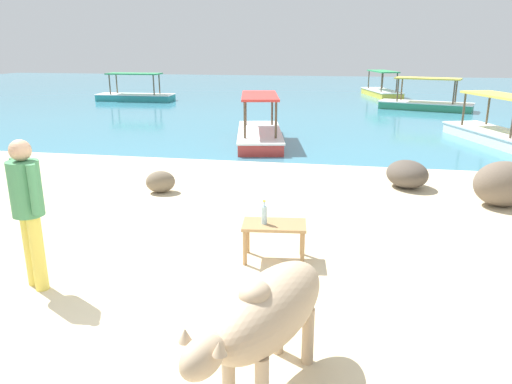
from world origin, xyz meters
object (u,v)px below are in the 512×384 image
boat_red (260,133)px  boat_yellow (381,91)px  bottle (264,214)px  person_standing (28,204)px  low_bench_table (274,230)px  boat_white (497,132)px  boat_green (426,103)px  cow (268,312)px  boat_teal (136,95)px

boat_red → boat_yellow: bearing=-27.6°
bottle → person_standing: size_ratio=0.18×
bottle → low_bench_table: bearing=14.5°
low_bench_table → person_standing: size_ratio=0.50×
boat_white → boat_green: 7.03m
low_bench_table → boat_yellow: size_ratio=0.21×
boat_red → boat_green: size_ratio=0.99×
person_standing → boat_red: size_ratio=0.42×
bottle → boat_green: bearing=75.5°
boat_red → boat_green: (5.45, 8.19, 0.00)m
cow → boat_green: (3.65, 17.97, -0.39)m
cow → person_standing: bearing=-92.5°
person_standing → boat_green: size_ratio=0.42×
cow → bottle: 2.31m
person_standing → boat_teal: person_standing is taller
person_standing → low_bench_table: bearing=148.8°
person_standing → boat_white: bearing=176.8°
boat_red → boat_teal: bearing=28.5°
cow → person_standing: person_standing is taller
boat_red → boat_teal: 12.02m
person_standing → boat_green: bearing=-167.5°
boat_white → boat_green: bearing=-12.3°
person_standing → boat_teal: 19.14m
boat_white → boat_yellow: same height
low_bench_table → bottle: bottle is taller
boat_white → boat_red: size_ratio=1.01×
boat_teal → boat_yellow: same height
person_standing → boat_red: bearing=-152.8°
boat_yellow → person_standing: bearing=152.7°
boat_teal → boat_green: 13.16m
person_standing → boat_green: 18.00m
bottle → boat_yellow: (2.62, 21.15, -0.34)m
boat_teal → boat_yellow: bearing=18.9°
low_bench_table → boat_white: (4.83, 8.69, -0.14)m
boat_white → boat_teal: size_ratio=1.04×
boat_green → low_bench_table: bearing=-87.2°
boat_red → cow: bearing=179.3°
bottle → person_standing: bearing=-153.9°
low_bench_table → boat_red: (-1.52, 7.48, -0.14)m
cow → boat_white: 11.90m
person_standing → cow: bearing=100.3°
person_standing → boat_yellow: 22.82m
boat_yellow → boat_green: size_ratio=1.00×
cow → boat_teal: size_ratio=0.46×
low_bench_table → boat_red: bearing=95.2°
cow → boat_red: boat_red is taller
bottle → boat_teal: 19.06m
cow → low_bench_table: bearing=-152.3°
person_standing → boat_teal: bearing=-126.1°
cow → boat_white: bearing=178.0°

